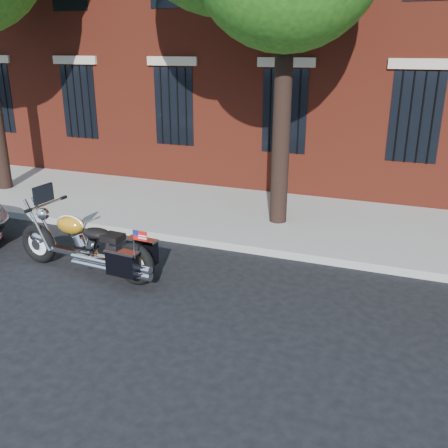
% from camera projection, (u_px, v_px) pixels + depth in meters
% --- Properties ---
extents(ground, '(120.00, 120.00, 0.00)m').
position_uv_depth(ground, '(203.00, 278.00, 8.44)').
color(ground, black).
rests_on(ground, ground).
extents(curb, '(40.00, 0.16, 0.15)m').
position_uv_depth(curb, '(232.00, 246.00, 9.62)').
color(curb, gray).
rests_on(curb, ground).
extents(sidewalk, '(40.00, 3.60, 0.15)m').
position_uv_depth(sidewalk, '(261.00, 216.00, 11.28)').
color(sidewalk, gray).
rests_on(sidewalk, ground).
extents(motorcycle, '(2.90, 0.94, 1.48)m').
position_uv_depth(motorcycle, '(90.00, 248.00, 8.41)').
color(motorcycle, black).
rests_on(motorcycle, ground).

